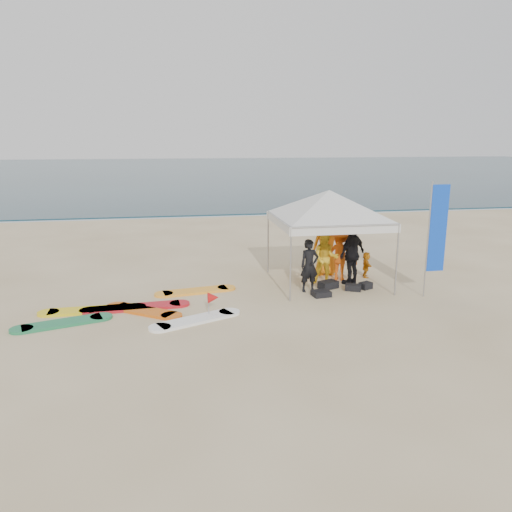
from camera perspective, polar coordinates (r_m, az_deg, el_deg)
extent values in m
plane|color=beige|center=(11.85, 1.06, -8.57)|extent=(120.00, 120.00, 0.00)
cube|color=#0C2633|center=(70.96, -8.45, 9.63)|extent=(160.00, 84.00, 0.08)
cube|color=silver|center=(29.40, -5.81, 4.61)|extent=(160.00, 1.20, 0.01)
imported|color=black|center=(14.68, 6.12, -1.11)|extent=(0.61, 0.44, 1.56)
imported|color=yellow|center=(15.44, 7.95, -0.27)|extent=(0.94, 0.81, 1.65)
imported|color=#E05913|center=(16.03, 9.61, 0.19)|extent=(1.24, 1.04, 1.66)
imported|color=black|center=(15.60, 10.92, 0.23)|extent=(1.19, 1.00, 1.90)
imported|color=orange|center=(16.52, 8.05, 1.11)|extent=(1.00, 0.71, 1.92)
imported|color=orange|center=(16.58, 12.47, -0.97)|extent=(0.43, 0.81, 0.84)
cylinder|color=#A5A5A8|center=(16.63, 1.39, 1.58)|extent=(0.05, 0.05, 2.07)
cylinder|color=#A5A5A8|center=(17.51, 11.42, 1.91)|extent=(0.05, 0.05, 2.07)
cylinder|color=#A5A5A8|center=(13.68, 3.97, -1.03)|extent=(0.05, 0.05, 2.07)
cylinder|color=#A5A5A8|center=(14.73, 15.80, -0.47)|extent=(0.05, 0.05, 2.07)
cube|color=silver|center=(13.94, 10.26, 2.91)|extent=(3.21, 0.02, 0.24)
cube|color=silver|center=(16.85, 6.62, 4.81)|extent=(3.21, 0.02, 0.24)
cube|color=silver|center=(14.97, 2.59, 3.82)|extent=(0.02, 3.21, 0.24)
cube|color=silver|center=(15.94, 13.60, 4.04)|extent=(0.02, 3.21, 0.24)
pyramid|color=silver|center=(15.26, 8.39, 7.47)|extent=(4.40, 4.40, 0.83)
cylinder|color=#A5A5A8|center=(14.71, 19.04, 1.70)|extent=(0.04, 0.04, 3.28)
cube|color=blue|center=(14.79, 20.08, 2.97)|extent=(0.52, 0.03, 2.44)
cylinder|color=#A5A5A8|center=(12.72, -5.43, -5.63)|extent=(0.02, 0.02, 0.60)
cone|color=red|center=(12.67, -4.90, -4.76)|extent=(0.28, 0.28, 0.28)
cube|color=black|center=(15.23, 8.25, -3.26)|extent=(0.65, 0.55, 0.22)
cube|color=black|center=(15.14, 11.05, -3.55)|extent=(0.54, 0.47, 0.18)
cube|color=black|center=(14.45, 7.45, -4.27)|extent=(0.55, 0.46, 0.16)
cube|color=black|center=(15.38, 12.43, -3.32)|extent=(0.44, 0.39, 0.20)
cube|color=red|center=(13.71, -13.59, -5.72)|extent=(2.36, 0.71, 0.07)
cube|color=#207748|center=(13.11, -21.23, -7.17)|extent=(1.91, 1.06, 0.07)
cube|color=#FFA32A|center=(14.81, -6.91, -4.00)|extent=(1.94, 0.84, 0.07)
cube|color=white|center=(12.54, -6.86, -7.25)|extent=(1.98, 1.28, 0.07)
cube|color=yellow|center=(13.80, -18.17, -5.89)|extent=(2.21, 0.61, 0.07)
cube|color=#D95F12|center=(13.39, -12.73, -6.13)|extent=(1.75, 1.47, 0.07)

